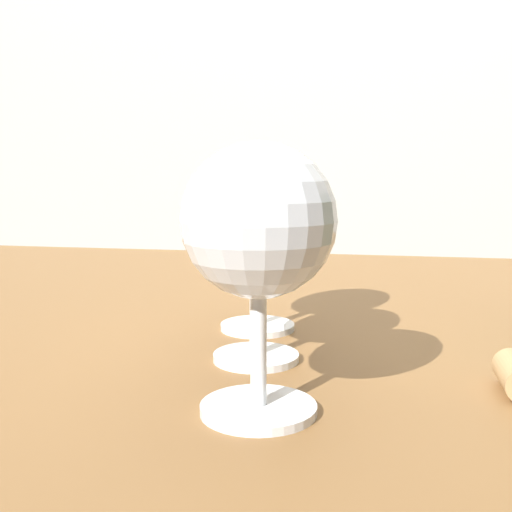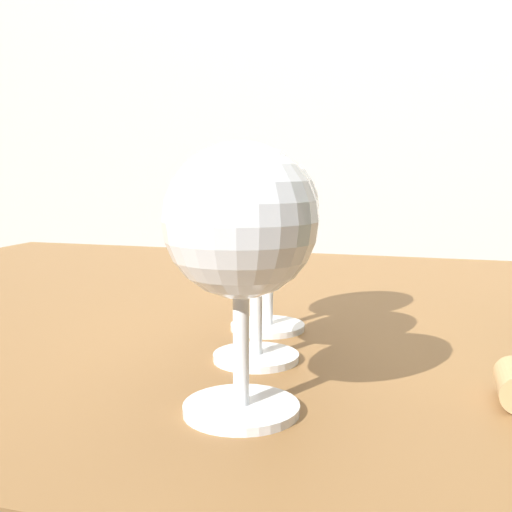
{
  "view_description": "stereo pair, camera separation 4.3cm",
  "coord_description": "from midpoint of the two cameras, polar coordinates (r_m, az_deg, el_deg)",
  "views": [
    {
      "loc": [
        0.07,
        -0.59,
        0.88
      ],
      "look_at": [
        -0.01,
        -0.17,
        0.82
      ],
      "focal_mm": 43.39,
      "sensor_mm": 36.0,
      "label": 1
    },
    {
      "loc": [
        0.11,
        -0.58,
        0.88
      ],
      "look_at": [
        -0.01,
        -0.17,
        0.82
      ],
      "focal_mm": 43.39,
      "sensor_mm": 36.0,
      "label": 2
    }
  ],
  "objects": [
    {
      "name": "back_wall",
      "position": [
        1.77,
        8.23,
        21.84
      ],
      "size": [
        5.0,
        0.08,
        2.6
      ],
      "primitive_type": "cube",
      "color": "beige",
      "rests_on": "ground_plane"
    },
    {
      "name": "wine_glass_rose",
      "position": [
        0.51,
        -2.27,
        4.2
      ],
      "size": [
        0.08,
        0.08,
        0.15
      ],
      "color": "white",
      "rests_on": "dining_table"
    },
    {
      "name": "wine_glass_merlot",
      "position": [
        0.33,
        -3.47,
        2.67
      ],
      "size": [
        0.08,
        0.08,
        0.15
      ],
      "color": "white",
      "rests_on": "dining_table"
    },
    {
      "name": "wine_glass_chardonnay",
      "position": [
        0.42,
        -2.88,
        2.14
      ],
      "size": [
        0.08,
        0.08,
        0.14
      ],
      "color": "white",
      "rests_on": "dining_table"
    },
    {
      "name": "dining_table",
      "position": [
        0.63,
        2.22,
        -14.13
      ],
      "size": [
        1.22,
        0.77,
        0.75
      ],
      "color": "brown",
      "rests_on": "ground_plane"
    }
  ]
}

